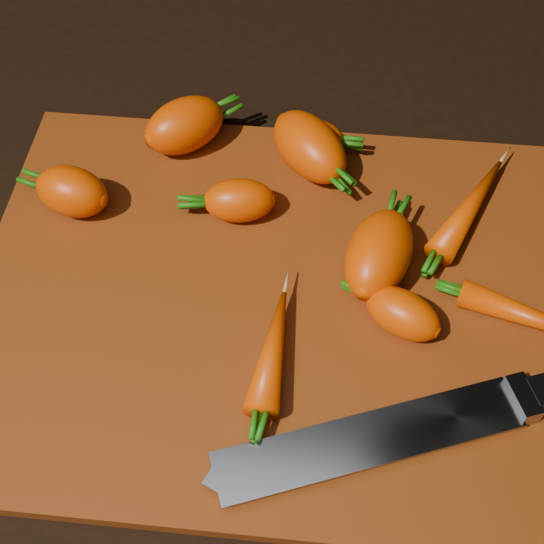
# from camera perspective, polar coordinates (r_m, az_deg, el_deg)

# --- Properties ---
(ground) EXTENTS (2.00, 2.00, 0.01)m
(ground) POSITION_cam_1_polar(r_m,az_deg,el_deg) (0.65, -0.09, -2.54)
(ground) COLOR black
(cutting_board) EXTENTS (0.50, 0.40, 0.01)m
(cutting_board) POSITION_cam_1_polar(r_m,az_deg,el_deg) (0.64, -0.09, -1.99)
(cutting_board) COLOR #6F2D0C
(cutting_board) RESTS_ON ground
(carrot_0) EXTENTS (0.09, 0.09, 0.05)m
(carrot_0) POSITION_cam_1_polar(r_m,az_deg,el_deg) (0.73, -6.60, 10.91)
(carrot_0) COLOR #EA4200
(carrot_0) RESTS_ON cutting_board
(carrot_1) EXTENTS (0.08, 0.06, 0.05)m
(carrot_1) POSITION_cam_1_polar(r_m,az_deg,el_deg) (0.70, -14.86, 5.88)
(carrot_1) COLOR #EA4200
(carrot_1) RESTS_ON cutting_board
(carrot_2) EXTENTS (0.10, 0.10, 0.05)m
(carrot_2) POSITION_cam_1_polar(r_m,az_deg,el_deg) (0.71, 2.84, 9.40)
(carrot_2) COLOR #EA4200
(carrot_2) RESTS_ON cutting_board
(carrot_3) EXTENTS (0.08, 0.10, 0.05)m
(carrot_3) POSITION_cam_1_polar(r_m,az_deg,el_deg) (0.63, 8.04, 1.35)
(carrot_3) COLOR #EA4200
(carrot_3) RESTS_ON cutting_board
(carrot_4) EXTENTS (0.07, 0.05, 0.04)m
(carrot_4) POSITION_cam_1_polar(r_m,az_deg,el_deg) (0.67, -2.50, 5.40)
(carrot_4) COLOR #EA4200
(carrot_4) RESTS_ON cutting_board
(carrot_5) EXTENTS (0.06, 0.04, 0.04)m
(carrot_5) POSITION_cam_1_polar(r_m,az_deg,el_deg) (0.73, 3.24, 10.01)
(carrot_5) COLOR #EA4200
(carrot_5) RESTS_ON cutting_board
(carrot_6) EXTENTS (0.07, 0.06, 0.04)m
(carrot_6) POSITION_cam_1_polar(r_m,az_deg,el_deg) (0.61, 9.80, -3.10)
(carrot_6) COLOR #EA4200
(carrot_6) RESTS_ON cutting_board
(carrot_7) EXTENTS (0.08, 0.13, 0.03)m
(carrot_7) POSITION_cam_1_polar(r_m,az_deg,el_deg) (0.70, 14.71, 4.80)
(carrot_7) COLOR #EA4200
(carrot_7) RESTS_ON cutting_board
(carrot_8) EXTENTS (0.14, 0.07, 0.02)m
(carrot_8) POSITION_cam_1_polar(r_m,az_deg,el_deg) (0.64, 19.75, -3.55)
(carrot_8) COLOR #EA4200
(carrot_8) RESTS_ON cutting_board
(carrot_9) EXTENTS (0.04, 0.11, 0.03)m
(carrot_9) POSITION_cam_1_polar(r_m,az_deg,el_deg) (0.59, 0.07, -5.85)
(carrot_9) COLOR #EA4200
(carrot_9) RESTS_ON cutting_board
(knife) EXTENTS (0.36, 0.17, 0.02)m
(knife) POSITION_cam_1_polar(r_m,az_deg,el_deg) (0.57, 9.51, -11.77)
(knife) COLOR gray
(knife) RESTS_ON cutting_board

